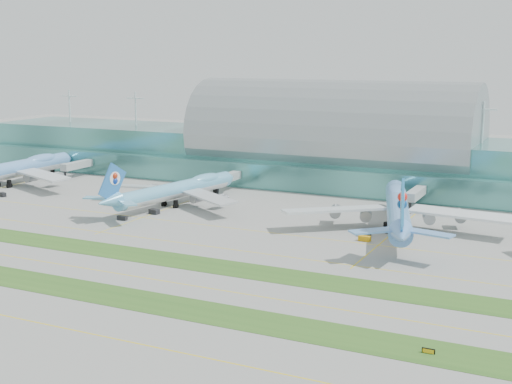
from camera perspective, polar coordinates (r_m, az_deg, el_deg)
The scene contains 17 objects.
ground at distance 189.73m, azimuth -7.27°, elevation -5.53°, with size 700.00×700.00×0.00m, color gray.
terminal at distance 300.72m, azimuth 6.13°, elevation 3.40°, with size 340.00×69.10×36.00m.
grass_strip_near at distance 168.11m, azimuth -12.50°, elevation -7.89°, with size 420.00×12.00×0.08m, color #2D591E.
grass_strip_far at distance 191.33m, azimuth -6.94°, elevation -5.37°, with size 420.00×12.00×0.08m, color #2D591E.
taxiline_a at distance 153.95m, azimuth -17.16°, elevation -9.93°, with size 420.00×0.35×0.01m, color yellow.
taxiline_b at distance 178.70m, azimuth -9.72°, elevation -6.65°, with size 420.00×0.35×0.01m, color yellow.
taxiline_c at distance 204.44m, azimuth -4.52°, elevation -4.26°, with size 420.00×0.35×0.01m, color yellow.
taxiline_d at distance 223.08m, azimuth -1.68°, elevation -2.93°, with size 420.00×0.35×0.01m, color yellow.
airliner_a at distance 311.79m, azimuth -19.02°, elevation 1.76°, with size 71.33×80.80×22.27m.
airliner_b at distance 257.69m, azimuth -6.32°, elevation 0.26°, with size 60.99×69.99×19.34m.
airliner_c at distance 224.65m, azimuth 11.26°, elevation -1.24°, with size 68.87×79.73×22.38m.
gse_b at distance 288.83m, azimuth -19.61°, elevation -0.19°, with size 3.07×1.57×1.63m, color black.
gse_c at distance 237.99m, azimuth -10.65°, elevation -2.05°, with size 3.34×1.51×1.44m, color black.
gse_d at distance 245.38m, azimuth -8.15°, elevation -1.56°, with size 3.58×2.02×1.63m, color black.
gse_e at distance 210.47m, azimuth 8.68°, elevation -3.70°, with size 3.44×1.71×1.52m, color #C6890B.
gse_f at distance 215.76m, azimuth 8.72°, elevation -3.34°, with size 3.28×1.97×1.49m, color black.
taxiway_sign_east at distance 136.53m, azimuth 13.63°, elevation -12.26°, with size 2.43×0.33×1.03m.
Camera 1 is at (99.88, -152.10, 53.74)m, focal length 50.00 mm.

